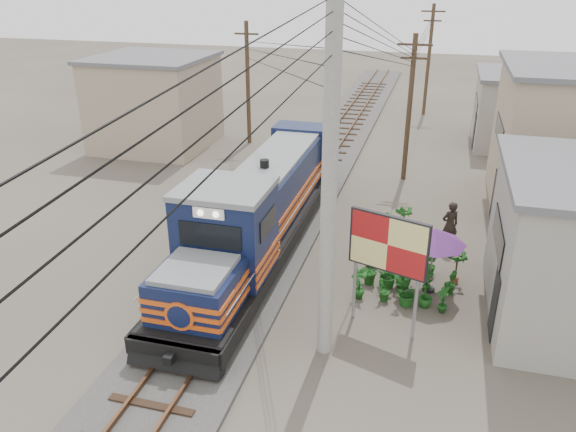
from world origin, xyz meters
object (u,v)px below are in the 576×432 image
(locomotive, at_px, (261,210))
(vendor, at_px, (450,225))
(billboard, at_px, (388,247))
(market_umbrella, at_px, (435,236))

(locomotive, distance_m, vendor, 7.08)
(locomotive, bearing_deg, vendor, 17.22)
(locomotive, height_order, vendor, locomotive)
(billboard, xyz_separation_m, vendor, (1.80, 5.85, -1.74))
(market_umbrella, height_order, vendor, market_umbrella)
(billboard, height_order, vendor, billboard)
(locomotive, xyz_separation_m, market_umbrella, (6.17, -1.28, 0.35))
(locomotive, bearing_deg, billboard, -37.40)
(locomotive, distance_m, billboard, 6.29)
(locomotive, height_order, market_umbrella, locomotive)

